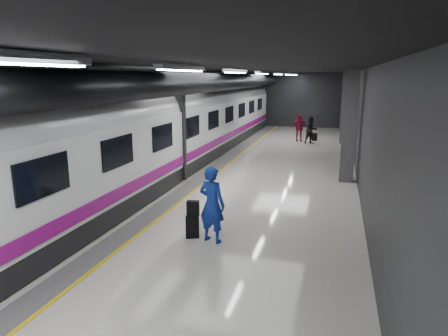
% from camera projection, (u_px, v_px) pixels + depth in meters
% --- Properties ---
extents(ground, '(40.00, 40.00, 0.00)m').
position_uv_depth(ground, '(227.00, 185.00, 15.85)').
color(ground, silver).
rests_on(ground, ground).
extents(platform_hall, '(10.02, 40.02, 4.51)m').
position_uv_depth(platform_hall, '(226.00, 94.00, 16.03)').
color(platform_hall, black).
rests_on(platform_hall, ground).
extents(train, '(3.05, 38.00, 4.05)m').
position_uv_depth(train, '(150.00, 130.00, 16.25)').
color(train, black).
rests_on(train, ground).
extents(traveler_main, '(0.84, 0.66, 2.02)m').
position_uv_depth(traveler_main, '(212.00, 204.00, 10.22)').
color(traveler_main, blue).
rests_on(traveler_main, ground).
extents(suitcase_main, '(0.41, 0.34, 0.58)m').
position_uv_depth(suitcase_main, '(192.00, 227.00, 10.64)').
color(suitcase_main, black).
rests_on(suitcase_main, ground).
extents(shoulder_bag, '(0.34, 0.22, 0.43)m').
position_uv_depth(shoulder_bag, '(193.00, 209.00, 10.55)').
color(shoulder_bag, black).
rests_on(shoulder_bag, suitcase_main).
extents(traveler_far_a, '(1.07, 1.02, 1.73)m').
position_uv_depth(traveler_far_a, '(311.00, 130.00, 25.51)').
color(traveler_far_a, black).
rests_on(traveler_far_a, ground).
extents(traveler_far_b, '(1.13, 0.61, 1.83)m').
position_uv_depth(traveler_far_b, '(299.00, 127.00, 26.55)').
color(traveler_far_b, maroon).
rests_on(traveler_far_b, ground).
extents(suitcase_far, '(0.36, 0.25, 0.50)m').
position_uv_depth(suitcase_far, '(315.00, 137.00, 26.88)').
color(suitcase_far, black).
rests_on(suitcase_far, ground).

